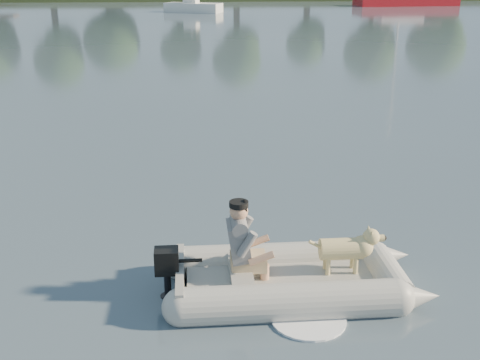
{
  "coord_description": "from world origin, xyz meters",
  "views": [
    {
      "loc": [
        -0.11,
        -6.08,
        3.81
      ],
      "look_at": [
        0.41,
        2.29,
        0.75
      ],
      "focal_mm": 45.0,
      "sensor_mm": 36.0,
      "label": 1
    }
  ],
  "objects_px": {
    "dog": "(341,252)",
    "motorboat": "(193,1)",
    "dinghy": "(294,251)",
    "man": "(240,238)"
  },
  "relations": [
    {
      "from": "dinghy",
      "to": "motorboat",
      "type": "distance_m",
      "value": 42.95
    },
    {
      "from": "dog",
      "to": "motorboat",
      "type": "distance_m",
      "value": 42.92
    },
    {
      "from": "dinghy",
      "to": "motorboat",
      "type": "bearing_deg",
      "value": 90.96
    },
    {
      "from": "man",
      "to": "motorboat",
      "type": "bearing_deg",
      "value": 90.1
    },
    {
      "from": "man",
      "to": "motorboat",
      "type": "xyz_separation_m",
      "value": [
        -0.99,
        42.88,
        0.17
      ]
    },
    {
      "from": "dinghy",
      "to": "dog",
      "type": "height_order",
      "value": "dinghy"
    },
    {
      "from": "man",
      "to": "dog",
      "type": "distance_m",
      "value": 1.25
    },
    {
      "from": "dinghy",
      "to": "man",
      "type": "distance_m",
      "value": 0.66
    },
    {
      "from": "man",
      "to": "motorboat",
      "type": "distance_m",
      "value": 42.89
    },
    {
      "from": "dog",
      "to": "motorboat",
      "type": "relative_size",
      "value": 0.19
    }
  ]
}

